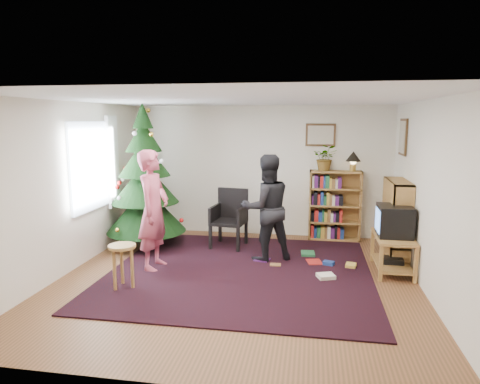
% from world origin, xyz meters
% --- Properties ---
extents(floor, '(5.00, 5.00, 0.00)m').
position_xyz_m(floor, '(0.00, 0.00, 0.00)').
color(floor, brown).
rests_on(floor, ground).
extents(ceiling, '(5.00, 5.00, 0.00)m').
position_xyz_m(ceiling, '(0.00, 0.00, 2.50)').
color(ceiling, white).
rests_on(ceiling, wall_back).
extents(wall_back, '(5.00, 0.02, 2.50)m').
position_xyz_m(wall_back, '(0.00, 2.50, 1.25)').
color(wall_back, silver).
rests_on(wall_back, floor).
extents(wall_front, '(5.00, 0.02, 2.50)m').
position_xyz_m(wall_front, '(0.00, -2.50, 1.25)').
color(wall_front, silver).
rests_on(wall_front, floor).
extents(wall_left, '(0.02, 5.00, 2.50)m').
position_xyz_m(wall_left, '(-2.50, 0.00, 1.25)').
color(wall_left, silver).
rests_on(wall_left, floor).
extents(wall_right, '(0.02, 5.00, 2.50)m').
position_xyz_m(wall_right, '(2.50, 0.00, 1.25)').
color(wall_right, silver).
rests_on(wall_right, floor).
extents(rug, '(3.80, 3.60, 0.02)m').
position_xyz_m(rug, '(0.00, 0.30, 0.01)').
color(rug, black).
rests_on(rug, floor).
extents(window_pane, '(0.04, 1.20, 1.40)m').
position_xyz_m(window_pane, '(-2.47, 0.60, 1.50)').
color(window_pane, silver).
rests_on(window_pane, wall_left).
extents(curtain, '(0.06, 0.35, 1.60)m').
position_xyz_m(curtain, '(-2.43, 1.30, 1.50)').
color(curtain, white).
rests_on(curtain, wall_left).
extents(picture_back, '(0.55, 0.03, 0.42)m').
position_xyz_m(picture_back, '(1.15, 2.48, 1.95)').
color(picture_back, '#4C3319').
rests_on(picture_back, wall_back).
extents(picture_right, '(0.03, 0.50, 0.60)m').
position_xyz_m(picture_right, '(2.48, 1.75, 1.95)').
color(picture_right, '#4C3319').
rests_on(picture_right, wall_right).
extents(christmas_tree, '(1.39, 1.39, 2.53)m').
position_xyz_m(christmas_tree, '(-1.87, 1.36, 1.05)').
color(christmas_tree, '#3F2816').
rests_on(christmas_tree, rug).
extents(bookshelf_back, '(0.95, 0.30, 1.30)m').
position_xyz_m(bookshelf_back, '(1.45, 2.34, 0.66)').
color(bookshelf_back, '#A4753A').
rests_on(bookshelf_back, floor).
extents(bookshelf_right, '(0.30, 0.95, 1.30)m').
position_xyz_m(bookshelf_right, '(2.34, 1.20, 0.66)').
color(bookshelf_right, '#A4753A').
rests_on(bookshelf_right, floor).
extents(tv_stand, '(0.52, 0.94, 0.55)m').
position_xyz_m(tv_stand, '(2.22, 0.70, 0.33)').
color(tv_stand, '#A4753A').
rests_on(tv_stand, floor).
extents(crt_tv, '(0.48, 0.52, 0.45)m').
position_xyz_m(crt_tv, '(2.22, 0.70, 0.78)').
color(crt_tv, black).
rests_on(crt_tv, tv_stand).
extents(armchair, '(0.63, 0.63, 1.02)m').
position_xyz_m(armchair, '(-0.41, 1.60, 0.55)').
color(armchair, black).
rests_on(armchair, rug).
extents(stool, '(0.36, 0.36, 0.60)m').
position_xyz_m(stool, '(-1.44, -0.57, 0.47)').
color(stool, '#A4753A').
rests_on(stool, floor).
extents(person_standing, '(0.47, 0.68, 1.80)m').
position_xyz_m(person_standing, '(-1.31, 0.26, 0.90)').
color(person_standing, '#B5485E').
rests_on(person_standing, rug).
extents(person_by_chair, '(1.02, 0.94, 1.70)m').
position_xyz_m(person_by_chair, '(0.31, 0.94, 0.85)').
color(person_by_chair, black).
rests_on(person_by_chair, rug).
extents(potted_plant, '(0.47, 0.42, 0.48)m').
position_xyz_m(potted_plant, '(1.25, 2.34, 1.54)').
color(potted_plant, gray).
rests_on(potted_plant, bookshelf_back).
extents(table_lamp, '(0.27, 0.27, 0.36)m').
position_xyz_m(table_lamp, '(1.75, 2.34, 1.55)').
color(table_lamp, '#A57F33').
rests_on(table_lamp, bookshelf_back).
extents(floor_clutter, '(1.57, 1.23, 0.08)m').
position_xyz_m(floor_clutter, '(1.00, 0.76, 0.04)').
color(floor_clutter, '#A51E19').
rests_on(floor_clutter, rug).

